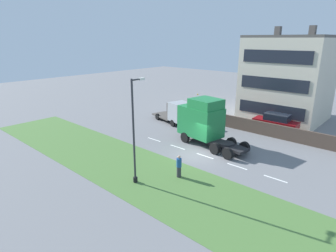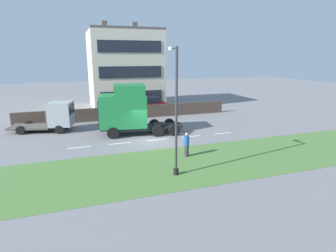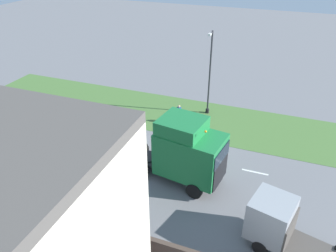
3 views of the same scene
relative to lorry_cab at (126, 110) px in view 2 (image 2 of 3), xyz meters
name	(u,v)px [view 2 (image 2 of 3)]	position (x,y,z in m)	size (l,w,h in m)	color
ground_plane	(149,141)	(-2.54, -1.41, -2.30)	(120.00, 120.00, 0.00)	slate
grass_verge	(173,166)	(-8.54, -1.41, -2.30)	(7.00, 44.00, 0.01)	#4C7538
lane_markings	(157,140)	(-2.54, -2.11, -2.30)	(0.16, 14.60, 0.00)	white
boundary_wall	(128,113)	(6.46, -1.41, -1.58)	(0.25, 24.00, 1.46)	#4C3D33
building_block	(124,69)	(14.59, -2.60, 2.93)	(9.27, 9.18, 11.55)	beige
lorry_cab	(126,110)	(0.00, 0.00, 0.00)	(3.68, 7.74, 4.70)	black
flatbed_truck	(56,116)	(3.32, 6.08, -0.83)	(3.53, 6.13, 2.79)	#999EA3
parked_car	(147,106)	(8.22, -4.08, -1.26)	(2.00, 4.79, 2.16)	maroon
lamp_post	(176,118)	(-9.83, -1.09, 1.20)	(1.28, 0.32, 7.54)	black
pedestrian	(186,145)	(-7.15, -2.93, -1.44)	(0.39, 0.39, 1.75)	#333338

